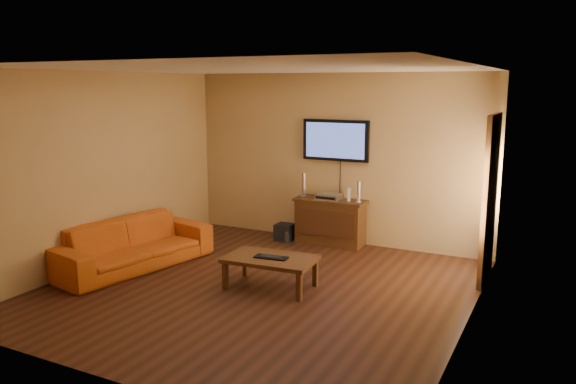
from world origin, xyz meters
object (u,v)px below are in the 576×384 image
Objects in this scene: media_console at (330,221)px; sofa at (132,236)px; keyboard at (271,257)px; bottle at (287,238)px; television at (336,140)px; subwoofer at (284,232)px; speaker_left at (304,186)px; speaker_right at (359,193)px; av_receiver at (329,197)px; game_console at (349,194)px; coffee_table at (271,261)px.

sofa is (-2.00, -2.31, 0.07)m from media_console.
bottle is at bearing 111.72° from keyboard.
television reaches higher than keyboard.
subwoofer is at bearing -157.20° from television.
speaker_left is at bearing -21.98° from sofa.
speaker_right is 1.44m from subwoofer.
av_receiver is 0.89× the size of keyboard.
keyboard is (0.88, -2.06, 0.28)m from subwoofer.
media_console is 0.56m from game_console.
av_receiver is at bearing -3.92° from speaker_left.
game_console reaches higher than bottle.
sofa is (-2.11, -0.15, 0.09)m from coffee_table.
media_console reaches higher than keyboard.
coffee_table is 2.03m from bottle.
av_receiver is 1.79× the size of game_console.
speaker_right is (0.95, -0.04, -0.02)m from speaker_left.
speaker_right is at bearing 80.20° from coffee_table.
av_receiver is (0.46, -0.03, -0.13)m from speaker_left.
sofa is 2.14m from keyboard.
game_console is 0.79× the size of subwoofer.
coffee_table is 2.33m from speaker_left.
bottle is (-0.61, -0.28, -0.69)m from av_receiver.
av_receiver is (-0.02, -0.19, -0.87)m from television.
subwoofer is 2.26m from keyboard.
subwoofer is at bearing -169.68° from media_console.
television is at bearing 157.29° from speaker_right.
speaker_right reaches higher than coffee_table.
coffee_table is at bearing -75.08° from speaker_left.
speaker_left is at bearing 177.68° from speaker_right.
game_console is (0.32, 0.05, 0.06)m from av_receiver.
coffee_table is (0.11, -2.34, -1.30)m from television.
bottle is at bearing 178.03° from game_console.
keyboard is at bearing -115.76° from game_console.
keyboard is at bearing -52.97° from coffee_table.
speaker_right is (2.48, 2.29, 0.44)m from sofa.
media_console is 0.70m from speaker_right.
bottle is (-0.63, -0.47, -1.56)m from television.
television reaches higher than speaker_left.
game_console is 2.28m from keyboard.
television is at bearing 21.48° from subwoofer.
keyboard is (0.76, -1.91, 0.32)m from bottle.
sofa is 5.91× the size of speaker_left.
television is 3.42m from sofa.
speaker_right is at bearing 1.19° from av_receiver.
bottle is at bearing 111.43° from coffee_table.
game_console is (0.19, 2.21, 0.49)m from coffee_table.
speaker_right is (0.37, 2.15, 0.53)m from coffee_table.
sofa is at bearing -175.96° from coffee_table.
sofa is 10.52× the size of game_console.
speaker_right reaches higher than sofa.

